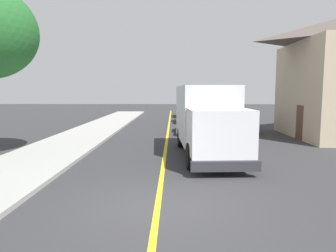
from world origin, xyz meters
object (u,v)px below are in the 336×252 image
(parked_car_far, at_px, (185,110))
(parked_car_mid, at_px, (187,114))
(box_truck, at_px, (207,117))
(parked_car_near, at_px, (193,121))
(parked_van_across, at_px, (239,121))

(parked_car_far, bearing_deg, parked_car_mid, -89.73)
(box_truck, distance_m, parked_car_mid, 14.90)
(parked_car_near, distance_m, parked_car_mid, 7.21)
(parked_car_near, xyz_separation_m, parked_car_mid, (-0.10, 7.21, 0.00))
(parked_car_mid, xyz_separation_m, parked_car_far, (-0.03, 6.02, 0.00))
(parked_car_near, height_order, parked_van_across, same)
(box_truck, distance_m, parked_car_far, 20.91)
(parked_car_mid, distance_m, parked_van_across, 7.54)
(parked_car_mid, height_order, parked_car_far, same)
(box_truck, distance_m, parked_car_near, 7.72)
(parked_car_near, xyz_separation_m, parked_car_far, (-0.13, 13.22, 0.00))
(parked_car_near, relative_size, parked_van_across, 1.01)
(parked_van_across, bearing_deg, parked_car_far, 105.61)
(parked_car_mid, height_order, parked_van_across, same)
(parked_van_across, bearing_deg, box_truck, -111.60)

